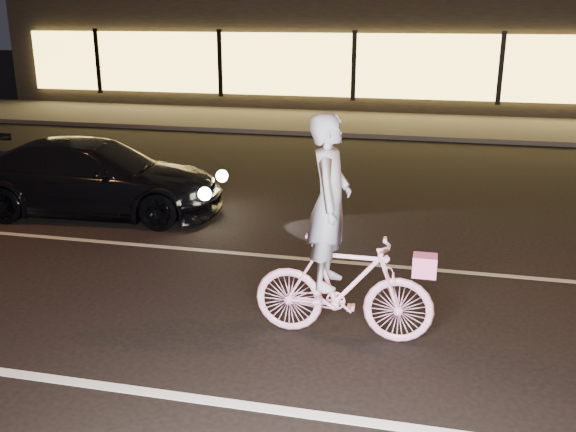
# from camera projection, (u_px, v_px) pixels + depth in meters

# --- Properties ---
(ground) EXTENTS (90.00, 90.00, 0.00)m
(ground) POSITION_uv_depth(u_px,v_px,m) (178.00, 315.00, 7.22)
(ground) COLOR black
(ground) RESTS_ON ground
(lane_stripe_near) EXTENTS (60.00, 0.12, 0.01)m
(lane_stripe_near) POSITION_uv_depth(u_px,v_px,m) (114.00, 387.00, 5.82)
(lane_stripe_near) COLOR silver
(lane_stripe_near) RESTS_ON ground
(lane_stripe_far) EXTENTS (60.00, 0.10, 0.01)m
(lane_stripe_far) POSITION_uv_depth(u_px,v_px,m) (232.00, 253.00, 9.07)
(lane_stripe_far) COLOR gray
(lane_stripe_far) RESTS_ON ground
(sidewalk) EXTENTS (30.00, 4.00, 0.12)m
(sidewalk) POSITION_uv_depth(u_px,v_px,m) (344.00, 123.00, 19.26)
(sidewalk) COLOR #383533
(sidewalk) RESTS_ON ground
(storefront) EXTENTS (25.40, 8.42, 4.20)m
(storefront) POSITION_uv_depth(u_px,v_px,m) (369.00, 42.00, 24.16)
(storefront) COLOR black
(storefront) RESTS_ON ground
(cyclist) EXTENTS (1.86, 0.64, 2.35)m
(cyclist) POSITION_uv_depth(u_px,v_px,m) (340.00, 262.00, 6.50)
(cyclist) COLOR #F3479E
(cyclist) RESTS_ON ground
(sedan) EXTENTS (4.42, 2.12, 1.24)m
(sedan) POSITION_uv_depth(u_px,v_px,m) (95.00, 177.00, 10.70)
(sedan) COLOR black
(sedan) RESTS_ON ground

